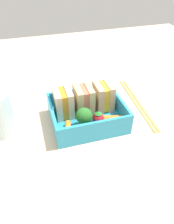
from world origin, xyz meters
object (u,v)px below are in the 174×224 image
(carrot_stick_left, at_px, (68,128))
(sandwich_left, at_px, (63,103))
(carrot_stick_far_left, at_px, (112,119))
(sandwich_center_left, at_px, (84,100))
(chopstick_pair, at_px, (138,103))
(strawberry_far_left, at_px, (98,118))
(broccoli_floret, at_px, (84,116))
(sandwich_center, at_px, (103,96))

(carrot_stick_left, bearing_deg, sandwich_left, 86.54)
(sandwich_left, distance_m, carrot_stick_far_left, 0.11)
(carrot_stick_far_left, bearing_deg, sandwich_center_left, 132.06)
(sandwich_left, relative_size, chopstick_pair, 0.28)
(carrot_stick_far_left, bearing_deg, strawberry_far_left, 173.64)
(broccoli_floret, distance_m, chopstick_pair, 0.17)
(strawberry_far_left, bearing_deg, broccoli_floret, -175.08)
(carrot_stick_left, xyz_separation_m, strawberry_far_left, (0.07, 0.01, 0.01))
(sandwich_center, bearing_deg, carrot_stick_left, -149.72)
(sandwich_center, relative_size, carrot_stick_far_left, 1.49)
(broccoli_floret, distance_m, strawberry_far_left, 0.03)
(sandwich_center, distance_m, carrot_stick_far_left, 0.06)
(sandwich_center, relative_size, chopstick_pair, 0.28)
(sandwich_left, bearing_deg, carrot_stick_far_left, -29.66)
(carrot_stick_left, relative_size, carrot_stick_far_left, 0.88)
(sandwich_left, distance_m, sandwich_center_left, 0.05)
(sandwich_center_left, bearing_deg, broccoli_floret, -105.01)
(sandwich_center, bearing_deg, sandwich_left, 180.00)
(sandwich_center_left, bearing_deg, sandwich_center, 0.00)
(carrot_stick_left, xyz_separation_m, carrot_stick_far_left, (0.10, 0.00, 0.00))
(sandwich_center_left, height_order, carrot_stick_left, sandwich_center_left)
(carrot_stick_left, xyz_separation_m, chopstick_pair, (0.19, 0.06, -0.02))
(sandwich_left, xyz_separation_m, sandwich_center, (0.09, 0.00, 0.00))
(sandwich_center, bearing_deg, carrot_stick_far_left, -87.23)
(broccoli_floret, bearing_deg, strawberry_far_left, 4.92)
(sandwich_center, height_order, chopstick_pair, sandwich_center)
(broccoli_floret, bearing_deg, sandwich_center, 41.38)
(carrot_stick_left, height_order, broccoli_floret, broccoli_floret)
(sandwich_left, height_order, carrot_stick_far_left, sandwich_left)
(sandwich_center_left, distance_m, carrot_stick_left, 0.08)
(carrot_stick_left, distance_m, strawberry_far_left, 0.07)
(broccoli_floret, height_order, carrot_stick_far_left, broccoli_floret)
(broccoli_floret, bearing_deg, chopstick_pair, 20.37)
(carrot_stick_far_left, height_order, chopstick_pair, carrot_stick_far_left)
(broccoli_floret, bearing_deg, carrot_stick_left, -175.74)
(sandwich_center, relative_size, broccoli_floret, 1.33)
(sandwich_left, height_order, sandwich_center_left, same)
(sandwich_center_left, height_order, sandwich_center, same)
(chopstick_pair, bearing_deg, broccoli_floret, -159.63)
(sandwich_center, distance_m, strawberry_far_left, 0.06)
(sandwich_center_left, height_order, carrot_stick_far_left, sandwich_center_left)
(broccoli_floret, xyz_separation_m, strawberry_far_left, (0.03, 0.00, -0.01))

